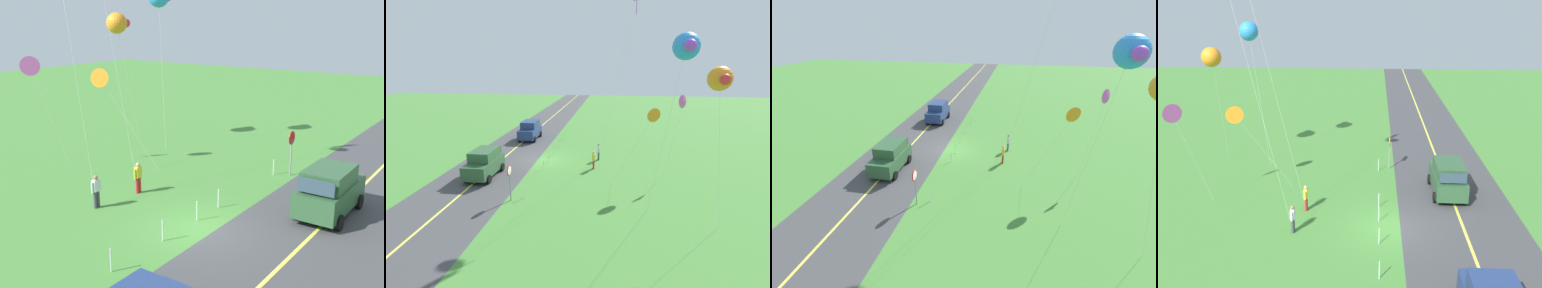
% 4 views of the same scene
% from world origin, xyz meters
% --- Properties ---
extents(ground_plane, '(120.00, 120.00, 0.10)m').
position_xyz_m(ground_plane, '(0.00, 0.00, -0.05)').
color(ground_plane, '#478438').
extents(asphalt_road, '(120.00, 7.00, 0.00)m').
position_xyz_m(asphalt_road, '(0.00, -4.00, 0.00)').
color(asphalt_road, '#424244').
rests_on(asphalt_road, ground).
extents(road_centre_stripe, '(120.00, 0.16, 0.00)m').
position_xyz_m(road_centre_stripe, '(0.00, -4.00, 0.01)').
color(road_centre_stripe, '#E5E04C').
rests_on(road_centre_stripe, asphalt_road).
extents(car_suv_foreground, '(4.40, 2.12, 2.24)m').
position_xyz_m(car_suv_foreground, '(4.65, -3.77, 1.15)').
color(car_suv_foreground, '#2D5633').
rests_on(car_suv_foreground, ground).
extents(car_parked_west_near, '(4.40, 2.12, 2.24)m').
position_xyz_m(car_parked_west_near, '(-7.96, -3.48, 1.15)').
color(car_parked_west_near, navy).
rests_on(car_parked_west_near, ground).
extents(stop_sign, '(0.76, 0.08, 2.56)m').
position_xyz_m(stop_sign, '(8.81, -0.10, 1.80)').
color(stop_sign, gray).
rests_on(stop_sign, ground).
extents(person_adult_near, '(0.58, 0.22, 1.60)m').
position_xyz_m(person_adult_near, '(-0.80, 5.36, 0.86)').
color(person_adult_near, '#3F3F47').
rests_on(person_adult_near, ground).
extents(person_adult_companion, '(0.58, 0.22, 1.60)m').
position_xyz_m(person_adult_companion, '(1.80, 5.06, 0.86)').
color(person_adult_companion, red).
rests_on(person_adult_companion, ground).
extents(kite_yellow_high, '(1.66, 3.69, 5.83)m').
position_xyz_m(kite_yellow_high, '(4.04, 9.75, 5.26)').
color(kite_yellow_high, silver).
rests_on(kite_yellow_high, ground).
extents(kite_green_far, '(1.81, 1.76, 6.59)m').
position_xyz_m(kite_green_far, '(1.32, 12.37, 6.02)').
color(kite_green_far, silver).
rests_on(kite_green_far, ground).
extents(kite_pink_drift, '(2.29, 1.99, 10.64)m').
position_xyz_m(kite_pink_drift, '(10.26, 10.32, 9.94)').
color(kite_pink_drift, silver).
rests_on(kite_pink_drift, ground).
extents(fence_post_0, '(0.05, 0.05, 0.90)m').
position_xyz_m(fence_post_0, '(-7.80, 0.70, 0.45)').
color(fence_post_0, silver).
rests_on(fence_post_0, ground).
extents(fence_post_1, '(0.05, 0.05, 0.90)m').
position_xyz_m(fence_post_1, '(-4.62, 0.70, 0.45)').
color(fence_post_1, silver).
rests_on(fence_post_1, ground).
extents(fence_post_2, '(0.05, 0.05, 0.90)m').
position_xyz_m(fence_post_2, '(-1.72, 0.70, 0.45)').
color(fence_post_2, silver).
rests_on(fence_post_2, ground).
extents(fence_post_3, '(0.05, 0.05, 0.90)m').
position_xyz_m(fence_post_3, '(0.69, 0.70, 0.45)').
color(fence_post_3, silver).
rests_on(fence_post_3, ground).
extents(fence_post_4, '(0.05, 0.05, 0.90)m').
position_xyz_m(fence_post_4, '(2.46, 0.70, 0.45)').
color(fence_post_4, silver).
rests_on(fence_post_4, ground).
extents(fence_post_5, '(0.05, 0.05, 0.90)m').
position_xyz_m(fence_post_5, '(8.34, 0.70, 0.45)').
color(fence_post_5, silver).
rests_on(fence_post_5, ground).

